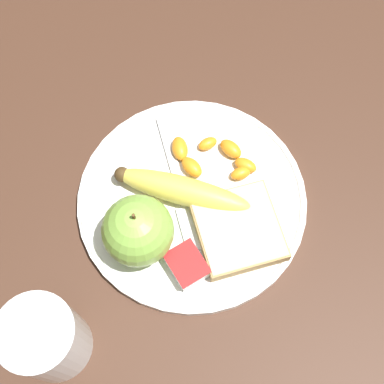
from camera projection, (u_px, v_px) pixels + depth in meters
ground_plane at (192, 202)px, 0.67m from camera, size 3.00×3.00×0.00m
plate at (192, 200)px, 0.66m from camera, size 0.28×0.28×0.01m
juice_glass at (47, 340)px, 0.56m from camera, size 0.08×0.08×0.10m
apple at (138, 231)px, 0.60m from camera, size 0.08×0.08×0.09m
banana at (182, 190)px, 0.64m from camera, size 0.15×0.14×0.03m
bread_slice at (238, 230)px, 0.63m from camera, size 0.12×0.12×0.02m
fork at (182, 193)px, 0.66m from camera, size 0.18×0.07×0.00m
jam_packet at (187, 265)px, 0.61m from camera, size 0.05×0.04×0.02m
orange_segment_0 at (192, 167)px, 0.66m from camera, size 0.03×0.02×0.02m
orange_segment_1 at (180, 149)px, 0.67m from camera, size 0.04×0.03×0.02m
orange_segment_2 at (246, 166)px, 0.67m from camera, size 0.03×0.03×0.02m
orange_segment_3 at (241, 173)px, 0.66m from camera, size 0.02×0.03×0.01m
orange_segment_4 at (208, 144)px, 0.68m from camera, size 0.02×0.03×0.01m
orange_segment_5 at (231, 149)px, 0.67m from camera, size 0.04×0.03×0.02m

